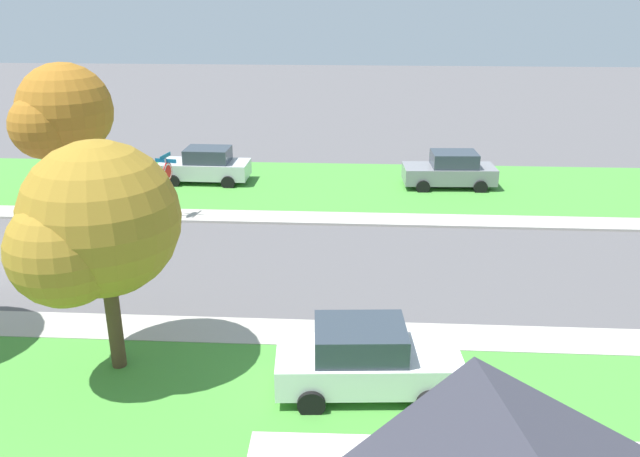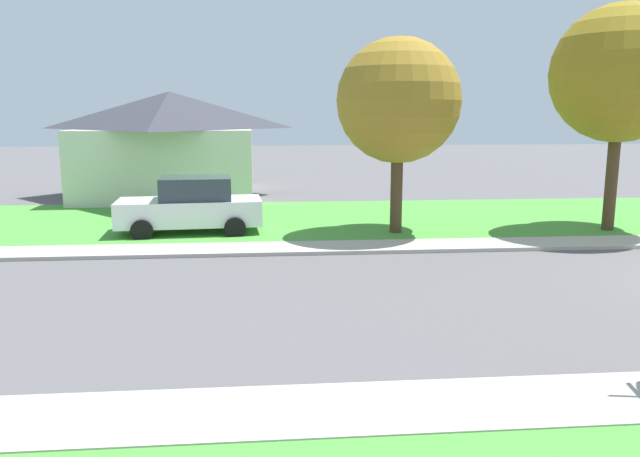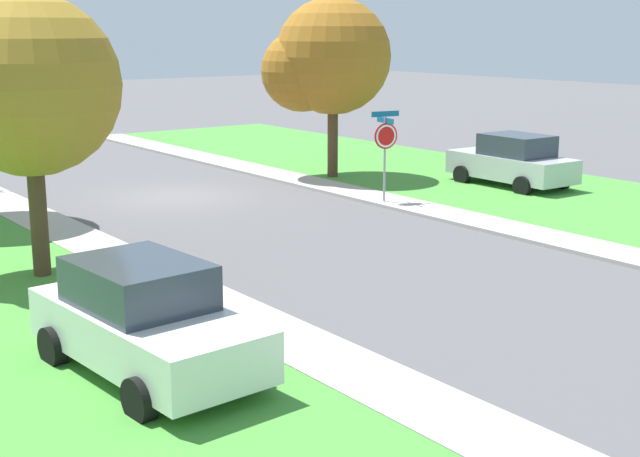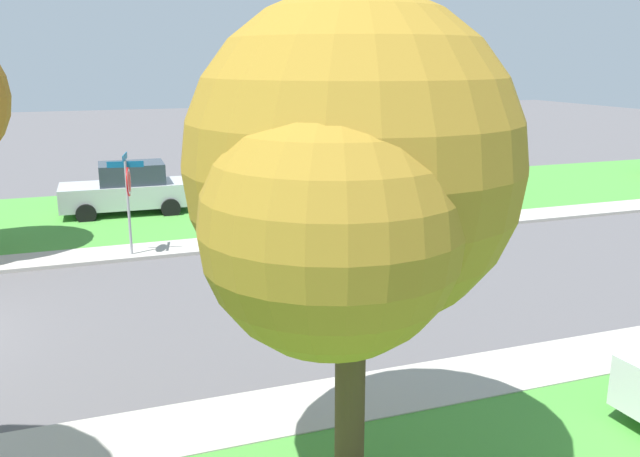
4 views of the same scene
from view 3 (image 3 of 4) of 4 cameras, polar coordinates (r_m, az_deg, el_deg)
name	(u,v)px [view 3 (image 3 of 4)]	position (r m, az deg, el deg)	size (l,w,h in m)	color
ground_plane	(176,197)	(28.05, -9.20, 2.02)	(120.00, 120.00, 0.00)	#565456
sidewalk_east	(258,326)	(15.67, -3.97, -6.23)	(1.40, 56.00, 0.10)	#ADA89E
sidewalk_west	(593,248)	(21.99, 17.08, -1.21)	(1.40, 56.00, 0.10)	#ADA89E
stop_sign_far_corner	(385,141)	(26.20, 4.21, 5.58)	(0.91, 0.91, 2.77)	#9E9EA3
car_white_far_down_street	(145,320)	(13.59, -11.16, -5.79)	(2.27, 4.42, 1.76)	white
car_silver_across_road	(513,161)	(29.82, 12.23, 4.23)	(2.11, 4.34, 1.76)	silver
tree_sidewalk_mid	(17,92)	(19.00, -18.84, 8.30)	(3.95, 3.68, 5.86)	#4C3823
tree_sidewalk_near	(325,60)	(30.59, 0.32, 10.72)	(4.24, 3.94, 6.17)	#4C3823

